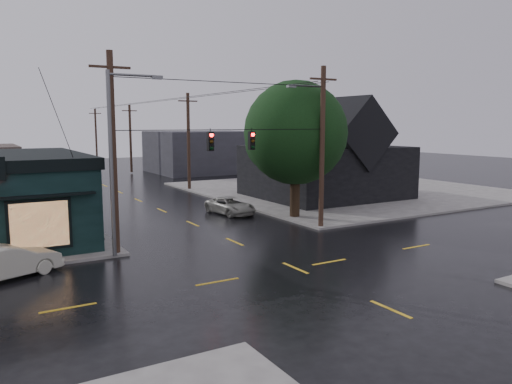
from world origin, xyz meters
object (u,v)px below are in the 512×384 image
suv_silver (230,206)px  utility_pole_nw (117,255)px  utility_pole_ne (321,228)px  sedan_cream (7,262)px  corner_tree (295,133)px

suv_silver → utility_pole_nw: bearing=-151.0°
utility_pole_nw → utility_pole_ne: 13.00m
sedan_cream → suv_silver: 17.85m
suv_silver → corner_tree: bearing=-57.0°
corner_tree → sedan_cream: size_ratio=2.12×
utility_pole_ne → sedan_cream: 18.18m
utility_pole_ne → sedan_cream: bearing=-175.3°
sedan_cream → utility_pole_nw: bearing=-95.1°
corner_tree → suv_silver: corner_tree is taller
utility_pole_nw → utility_pole_ne: same height
utility_pole_nw → suv_silver: utility_pole_nw is taller
utility_pole_ne → utility_pole_nw: bearing=180.0°
corner_tree → utility_pole_ne: corner_tree is taller
corner_tree → suv_silver: size_ratio=2.11×
utility_pole_nw → sedan_cream: size_ratio=2.27×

